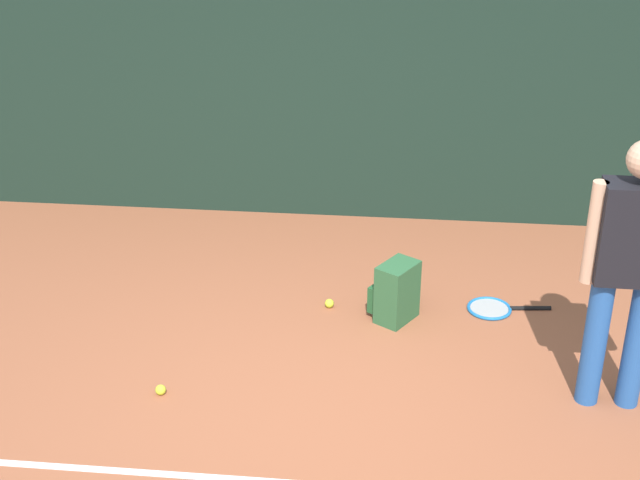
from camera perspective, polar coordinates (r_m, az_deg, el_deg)
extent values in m
plane|color=#9E5638|center=(5.42, -0.44, -11.41)|extent=(12.00, 12.00, 0.00)
cube|color=#192D23|center=(7.61, 2.02, 9.42)|extent=(10.00, 0.10, 2.24)
cylinder|color=#2659A5|center=(5.59, 17.23, -6.23)|extent=(0.14, 0.14, 0.85)
cylinder|color=#2659A5|center=(5.64, 19.63, -6.30)|extent=(0.14, 0.14, 0.85)
cube|color=black|center=(5.28, 19.53, 0.42)|extent=(0.40, 0.23, 0.60)
cylinder|color=#D8A884|center=(5.23, 17.17, 0.45)|extent=(0.09, 0.09, 0.62)
cylinder|color=black|center=(6.66, 13.35, -4.28)|extent=(0.30, 0.06, 0.03)
torus|color=#1E72BF|center=(6.60, 10.81, -4.33)|extent=(0.36, 0.36, 0.02)
cylinder|color=#B2B2B2|center=(6.60, 10.81, -4.33)|extent=(0.30, 0.30, 0.00)
cube|color=#2D6038|center=(6.29, 4.98, -3.35)|extent=(0.33, 0.36, 0.44)
cube|color=#23562D|center=(6.40, 3.91, -3.60)|extent=(0.19, 0.23, 0.20)
sphere|color=#CCE033|center=(6.50, 0.61, -4.09)|extent=(0.07, 0.07, 0.07)
sphere|color=#CCE033|center=(5.69, -10.19, -9.45)|extent=(0.07, 0.07, 0.07)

